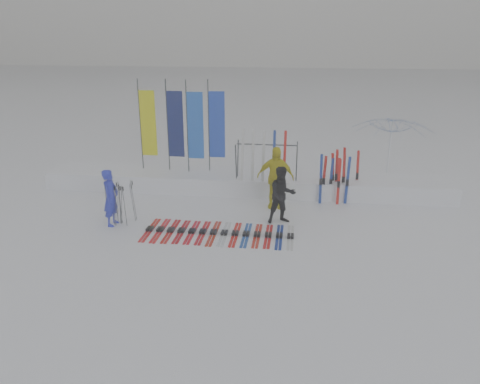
# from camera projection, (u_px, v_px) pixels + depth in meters

# --- Properties ---
(ground) EXTENTS (120.00, 120.00, 0.00)m
(ground) POSITION_uv_depth(u_px,v_px,m) (225.00, 248.00, 12.18)
(ground) COLOR white
(ground) RESTS_ON ground
(snow_bank) EXTENTS (14.00, 1.60, 0.60)m
(snow_bank) POSITION_uv_depth(u_px,v_px,m) (245.00, 183.00, 16.39)
(snow_bank) COLOR white
(snow_bank) RESTS_ON ground
(person_blue) EXTENTS (0.43, 0.63, 1.67)m
(person_blue) POSITION_uv_depth(u_px,v_px,m) (111.00, 198.00, 13.37)
(person_blue) COLOR #202ABD
(person_blue) RESTS_ON ground
(person_black) EXTENTS (1.00, 0.89, 1.70)m
(person_black) POSITION_uv_depth(u_px,v_px,m) (282.00, 195.00, 13.52)
(person_black) COLOR black
(person_black) RESTS_ON ground
(person_yellow) EXTENTS (1.16, 0.48, 1.98)m
(person_yellow) POSITION_uv_depth(u_px,v_px,m) (275.00, 177.00, 14.67)
(person_yellow) COLOR #D2C90D
(person_yellow) RESTS_ON ground
(tent_canopy) EXTENTS (3.07, 3.12, 2.53)m
(tent_canopy) POSITION_uv_depth(u_px,v_px,m) (390.00, 152.00, 16.65)
(tent_canopy) COLOR white
(tent_canopy) RESTS_ON ground
(ski_row) EXTENTS (4.14, 1.68, 0.07)m
(ski_row) POSITION_uv_depth(u_px,v_px,m) (219.00, 233.00, 13.00)
(ski_row) COLOR #B90E13
(ski_row) RESTS_ON ground
(pole_cluster) EXTENTS (0.71, 0.61, 1.26)m
(pole_cluster) POSITION_uv_depth(u_px,v_px,m) (120.00, 204.00, 13.54)
(pole_cluster) COLOR #595B60
(pole_cluster) RESTS_ON ground
(feather_flags) EXTENTS (3.03, 0.27, 3.20)m
(feather_flags) POSITION_uv_depth(u_px,v_px,m) (183.00, 125.00, 16.24)
(feather_flags) COLOR #383A3F
(feather_flags) RESTS_ON ground
(ski_rack) EXTENTS (2.04, 0.80, 1.23)m
(ski_rack) POSITION_uv_depth(u_px,v_px,m) (267.00, 156.00, 15.57)
(ski_rack) COLOR #383A3F
(ski_rack) RESTS_ON ground
(upright_skis) EXTENTS (1.32, 1.15, 1.69)m
(upright_skis) POSITION_uv_depth(u_px,v_px,m) (338.00, 177.00, 15.36)
(upright_skis) COLOR red
(upright_skis) RESTS_ON ground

